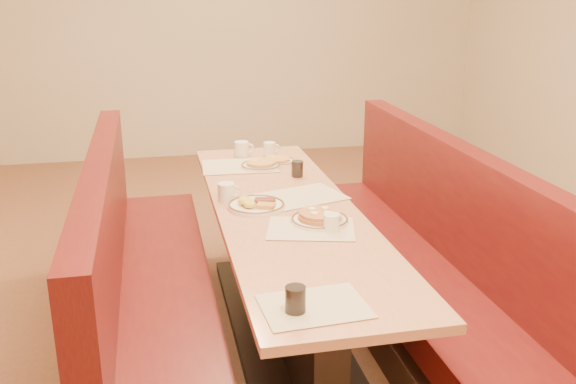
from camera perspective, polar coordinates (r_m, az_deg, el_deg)
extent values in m
plane|color=#9E6647|center=(3.55, -0.14, -12.93)|extent=(8.00, 8.00, 0.00)
cube|color=beige|center=(7.02, -7.24, 14.51)|extent=(6.00, 0.04, 2.80)
cube|color=black|center=(3.54, -0.15, -12.51)|extent=(0.55, 1.88, 0.06)
cube|color=black|center=(3.38, -0.15, -7.78)|extent=(0.15, 1.75, 0.71)
cube|color=tan|center=(3.24, -0.15, -1.80)|extent=(0.70, 2.50, 0.04)
cube|color=#4C3326|center=(3.44, -11.47, -12.49)|extent=(0.55, 2.50, 0.20)
cube|color=#5C160F|center=(3.32, -11.76, -8.46)|extent=(0.55, 2.50, 0.16)
cube|color=#5C160F|center=(3.18, -16.08, -2.55)|extent=(0.12, 2.50, 0.60)
cube|color=#4C3326|center=(3.68, 10.34, -10.24)|extent=(0.55, 2.50, 0.20)
cube|color=#5C160F|center=(3.56, 10.59, -6.42)|extent=(0.55, 2.50, 0.16)
cube|color=#5C160F|center=(3.51, 14.19, -0.38)|extent=(0.12, 2.50, 0.60)
cube|color=beige|center=(2.28, 2.34, -10.10)|extent=(0.38, 0.30, 0.00)
cube|color=beige|center=(2.96, 2.04, -3.25)|extent=(0.46, 0.39, 0.00)
cube|color=beige|center=(3.97, -4.30, 2.32)|extent=(0.48, 0.37, 0.00)
cube|color=beige|center=(3.40, 1.27, -0.39)|extent=(0.49, 0.42, 0.00)
cylinder|color=white|center=(3.04, 2.82, -2.55)|extent=(0.28, 0.28, 0.02)
torus|color=brown|center=(3.04, 2.82, -2.39)|extent=(0.27, 0.27, 0.01)
cylinder|color=#B97442|center=(3.04, 2.83, -2.22)|extent=(0.21, 0.21, 0.02)
cylinder|color=#B97442|center=(3.03, 2.83, -1.92)|extent=(0.19, 0.19, 0.02)
cylinder|color=#FBF0A4|center=(3.06, 3.30, -1.46)|extent=(0.04, 0.04, 0.01)
cylinder|color=#FBF0A4|center=(3.05, 2.14, -1.52)|extent=(0.04, 0.04, 0.01)
cylinder|color=#FBF0A4|center=(2.99, 2.36, -1.93)|extent=(0.04, 0.04, 0.01)
cylinder|color=#FBF0A4|center=(3.01, 3.54, -1.86)|extent=(0.04, 0.04, 0.01)
cylinder|color=white|center=(3.24, -2.83, -1.25)|extent=(0.29, 0.29, 0.02)
torus|color=brown|center=(3.24, -2.84, -1.09)|extent=(0.29, 0.29, 0.01)
ellipsoid|color=yellow|center=(3.22, -3.82, -0.82)|extent=(0.07, 0.07, 0.04)
ellipsoid|color=yellow|center=(3.18, -3.42, -1.11)|extent=(0.06, 0.06, 0.03)
ellipsoid|color=yellow|center=(3.26, -3.92, -0.64)|extent=(0.06, 0.06, 0.03)
cylinder|color=brown|center=(3.24, -2.14, -0.81)|extent=(0.11, 0.04, 0.02)
cylinder|color=brown|center=(3.27, -2.03, -0.63)|extent=(0.11, 0.04, 0.02)
cube|color=gold|center=(3.18, -1.99, -1.22)|extent=(0.11, 0.09, 0.02)
cylinder|color=white|center=(4.03, -0.96, 2.68)|extent=(0.23, 0.23, 0.02)
torus|color=brown|center=(4.02, -0.96, 2.80)|extent=(0.22, 0.22, 0.01)
cylinder|color=#E7B551|center=(4.02, -0.96, 2.93)|extent=(0.16, 0.16, 0.02)
ellipsoid|color=yellow|center=(4.03, -1.41, 3.08)|extent=(0.05, 0.05, 0.02)
cylinder|color=white|center=(3.94, -2.43, 2.30)|extent=(0.25, 0.25, 0.02)
torus|color=brown|center=(3.93, -2.43, 2.43)|extent=(0.24, 0.24, 0.01)
cylinder|color=#E7B551|center=(3.93, -2.43, 2.58)|extent=(0.17, 0.17, 0.02)
ellipsoid|color=yellow|center=(3.94, -2.92, 2.74)|extent=(0.05, 0.05, 0.03)
cylinder|color=white|center=(2.93, 3.89, -2.74)|extent=(0.08, 0.08, 0.08)
torus|color=white|center=(2.96, 4.50, -2.58)|extent=(0.06, 0.03, 0.06)
cylinder|color=black|center=(2.92, 3.90, -2.10)|extent=(0.06, 0.06, 0.01)
cylinder|color=white|center=(3.34, -5.52, 0.00)|extent=(0.09, 0.09, 0.09)
torus|color=white|center=(3.35, -4.74, 0.08)|extent=(0.07, 0.02, 0.07)
cylinder|color=black|center=(3.33, -5.54, 0.66)|extent=(0.08, 0.08, 0.01)
cylinder|color=white|center=(4.22, -1.66, 3.87)|extent=(0.08, 0.08, 0.08)
torus|color=white|center=(4.22, -1.09, 3.89)|extent=(0.06, 0.02, 0.06)
cylinder|color=black|center=(4.21, -1.67, 4.35)|extent=(0.07, 0.07, 0.01)
cylinder|color=white|center=(4.18, -4.14, 3.82)|extent=(0.09, 0.09, 0.10)
torus|color=white|center=(4.19, -3.47, 3.86)|extent=(0.07, 0.02, 0.07)
cylinder|color=black|center=(4.17, -4.16, 4.39)|extent=(0.08, 0.08, 0.01)
cylinder|color=black|center=(2.23, 0.67, -9.59)|extent=(0.07, 0.07, 0.10)
cylinder|color=silver|center=(2.23, 0.67, -9.57)|extent=(0.07, 0.07, 0.10)
cylinder|color=black|center=(3.74, 0.83, 2.07)|extent=(0.06, 0.06, 0.09)
cylinder|color=silver|center=(3.74, 0.83, 2.08)|extent=(0.07, 0.07, 0.09)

